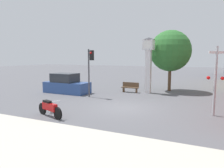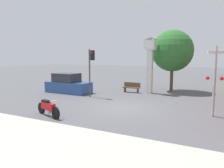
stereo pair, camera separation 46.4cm
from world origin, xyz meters
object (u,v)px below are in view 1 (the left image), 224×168
Objects in this scene: traffic_light at (90,64)px; motorcycle at (50,108)px; railroad_crossing_signal at (215,78)px; street_tree at (170,51)px; clock_tower at (149,57)px; bench at (130,87)px; parked_car at (66,85)px.

motorcycle is at bearing -80.39° from traffic_light.
railroad_crossing_signal is (8.19, 4.14, 1.65)m from motorcycle.
street_tree is (-4.01, 8.11, 1.73)m from railroad_crossing_signal.
motorcycle is 0.44× the size of clock_tower.
traffic_light reaches higher than bench.
street_tree is 3.64× the size of bench.
traffic_light is at bearing 117.97° from motorcycle.
clock_tower is 2.65m from street_tree.
bench is (-3.12, -2.47, -3.36)m from street_tree.
motorcycle is at bearing -104.58° from clock_tower.
traffic_light is 2.45× the size of bench.
railroad_crossing_signal is at bearing -38.35° from bench.
clock_tower reaches higher than railroad_crossing_signal.
railroad_crossing_signal is 0.92× the size of parked_car.
street_tree is (5.21, 6.15, 1.15)m from traffic_light.
motorcycle is at bearing -108.84° from street_tree.
motorcycle is 10.87m from clock_tower.
clock_tower is 1.28× the size of traffic_light.
motorcycle reaches higher than bench.
clock_tower is 0.86× the size of street_tree.
bench is (-7.13, 5.64, -1.64)m from railroad_crossing_signal.
traffic_light is at bearing -130.26° from street_tree.
railroad_crossing_signal is at bearing -11.51° from parked_car.
bench is at bearing -141.69° from street_tree.
parked_car is (-5.19, -2.82, 0.26)m from bench.
parked_car is at bearing -154.73° from clock_tower.
motorcycle is 0.38× the size of street_tree.
traffic_light is (-1.03, 6.10, 2.23)m from motorcycle.
clock_tower is 8.27m from railroad_crossing_signal.
railroad_crossing_signal is at bearing -63.68° from street_tree.
street_tree reaches higher than motorcycle.
clock_tower is 3.25m from bench.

